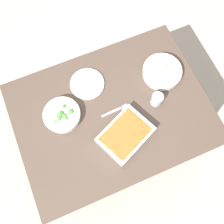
# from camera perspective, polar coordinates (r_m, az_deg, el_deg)

# --- Properties ---
(ground_plane) EXTENTS (6.00, 6.00, 0.00)m
(ground_plane) POSITION_cam_1_polar(r_m,az_deg,el_deg) (2.28, 0.00, -5.85)
(ground_plane) COLOR #B2A899
(dining_table) EXTENTS (1.20, 0.90, 0.74)m
(dining_table) POSITION_cam_1_polar(r_m,az_deg,el_deg) (1.65, 0.00, -0.98)
(dining_table) COLOR #4C3D33
(dining_table) RESTS_ON ground_plane
(stew_bowl) EXTENTS (0.25, 0.25, 0.06)m
(stew_bowl) POSITION_cam_1_polar(r_m,az_deg,el_deg) (1.67, 11.24, 8.94)
(stew_bowl) COLOR silver
(stew_bowl) RESTS_ON dining_table
(broccoli_bowl) EXTENTS (0.23, 0.23, 0.07)m
(broccoli_bowl) POSITION_cam_1_polar(r_m,az_deg,el_deg) (1.56, -11.21, -0.65)
(broccoli_bowl) COLOR silver
(broccoli_bowl) RESTS_ON dining_table
(baking_dish) EXTENTS (0.36, 0.32, 0.06)m
(baking_dish) POSITION_cam_1_polar(r_m,az_deg,el_deg) (1.50, 3.05, -5.17)
(baking_dish) COLOR silver
(baking_dish) RESTS_ON dining_table
(drink_cup) EXTENTS (0.07, 0.07, 0.08)m
(drink_cup) POSITION_cam_1_polar(r_m,az_deg,el_deg) (1.58, 10.06, 2.80)
(drink_cup) COLOR #B2BCC6
(drink_cup) RESTS_ON dining_table
(side_plate) EXTENTS (0.22, 0.22, 0.01)m
(side_plate) POSITION_cam_1_polar(r_m,az_deg,el_deg) (1.64, -5.63, 6.34)
(side_plate) COLOR silver
(side_plate) RESTS_ON dining_table
(spoon_by_stew) EXTENTS (0.18, 0.04, 0.01)m
(spoon_by_stew) POSITION_cam_1_polar(r_m,az_deg,el_deg) (1.69, 9.68, 8.22)
(spoon_by_stew) COLOR silver
(spoon_by_stew) RESTS_ON dining_table
(fork_on_table) EXTENTS (0.18, 0.03, 0.01)m
(fork_on_table) POSITION_cam_1_polar(r_m,az_deg,el_deg) (1.57, 1.08, 0.53)
(fork_on_table) COLOR silver
(fork_on_table) RESTS_ON dining_table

